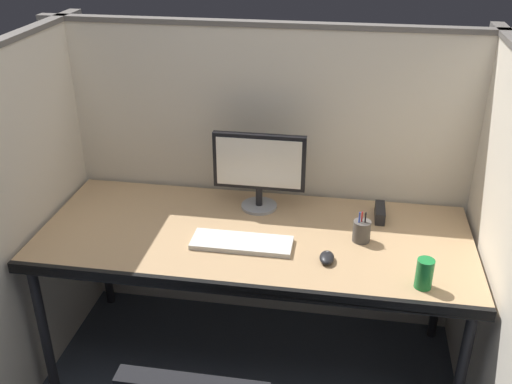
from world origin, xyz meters
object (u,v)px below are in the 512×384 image
at_px(monitor_center, 259,166).
at_px(computer_mouse, 327,258).
at_px(desk, 254,244).
at_px(keyboard_main, 242,243).
at_px(pen_cup, 362,231).
at_px(red_stapler, 380,213).
at_px(soda_can, 424,274).

relative_size(monitor_center, computer_mouse, 4.48).
height_order(desk, keyboard_main, keyboard_main).
bearing_deg(pen_cup, red_stapler, 68.55).
distance_m(keyboard_main, red_stapler, 0.67).
bearing_deg(desk, red_stapler, 23.77).
relative_size(desk, red_stapler, 12.67).
xyz_separation_m(computer_mouse, pen_cup, (0.14, 0.18, 0.03)).
distance_m(monitor_center, soda_can, 0.90).
distance_m(desk, keyboard_main, 0.12).
height_order(keyboard_main, pen_cup, pen_cup).
xyz_separation_m(desk, pen_cup, (0.47, 0.03, 0.10)).
bearing_deg(keyboard_main, monitor_center, 86.81).
distance_m(monitor_center, keyboard_main, 0.40).
distance_m(monitor_center, red_stapler, 0.60).
height_order(desk, monitor_center, monitor_center).
xyz_separation_m(monitor_center, computer_mouse, (0.35, -0.41, -0.20)).
bearing_deg(monitor_center, soda_can, -36.31).
relative_size(desk, soda_can, 15.57).
relative_size(desk, computer_mouse, 19.79).
distance_m(computer_mouse, pen_cup, 0.23).
distance_m(keyboard_main, computer_mouse, 0.37).
distance_m(desk, computer_mouse, 0.37).
relative_size(monitor_center, soda_can, 3.52).
xyz_separation_m(desk, computer_mouse, (0.33, -0.16, 0.07)).
bearing_deg(soda_can, desk, 158.64).
distance_m(red_stapler, soda_can, 0.54).
bearing_deg(monitor_center, keyboard_main, -93.19).
bearing_deg(monitor_center, desk, -86.20).
height_order(monitor_center, computer_mouse, monitor_center).
relative_size(desk, keyboard_main, 4.42).
height_order(desk, pen_cup, pen_cup).
height_order(monitor_center, keyboard_main, monitor_center).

